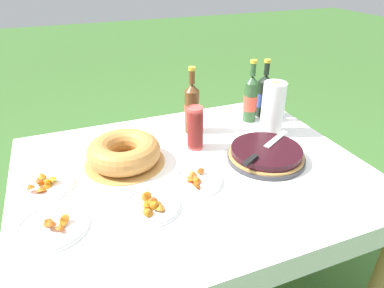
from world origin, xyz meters
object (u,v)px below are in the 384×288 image
Objects in this scene: cider_bottle_green at (251,98)px; snack_plate_far at (197,180)px; serving_knife at (264,150)px; snack_plate_right at (151,205)px; berry_tart at (266,154)px; cider_bottle_amber at (192,108)px; snack_plate_near at (53,226)px; paper_towel_roll at (273,109)px; snack_plate_left at (46,185)px; juice_bottle_red at (264,95)px; bundt_cake at (124,152)px; cup_stack at (195,128)px.

cider_bottle_green reaches higher than snack_plate_far.
snack_plate_right is (-0.53, -0.12, -0.05)m from serving_knife.
snack_plate_far is at bearing -171.46° from berry_tart.
cider_bottle_amber is 0.85m from snack_plate_near.
snack_plate_right is (0.33, -0.02, 0.00)m from snack_plate_near.
cider_bottle_green is 0.17m from paper_towel_roll.
snack_plate_near reaches higher than snack_plate_left.
cider_bottle_amber reaches higher than snack_plate_left.
serving_knife is at bearing -121.49° from juice_bottle_red.
juice_bottle_red reaches higher than snack_plate_near.
snack_plate_right is at bearing -166.29° from berry_tart.
bundt_cake is at bearing 133.15° from snack_plate_far.
cider_bottle_green is 1.05× the size of juice_bottle_red.
bundt_cake is 0.33m from snack_plate_left.
cider_bottle_green is at bearing 36.88° from snack_plate_right.
berry_tart is at bearing -119.82° from juice_bottle_red.
paper_towel_roll is at bearing -81.08° from cider_bottle_green.
snack_plate_near is at bearing -154.69° from juice_bottle_red.
juice_bottle_red reaches higher than serving_knife.
cider_bottle_amber is (-0.33, -0.01, 0.00)m from cider_bottle_green.
cider_bottle_amber is 0.44m from juice_bottle_red.
paper_towel_roll is at bearing 0.33° from cup_stack.
snack_plate_right is at bearing -158.31° from snack_plate_far.
cup_stack is at bearing 104.08° from serving_knife.
berry_tart is at bearing -40.70° from cup_stack.
berry_tart is at bearing 13.71° from snack_plate_right.
bundt_cake reaches higher than snack_plate_far.
serving_knife is 1.27× the size of paper_towel_roll.
bundt_cake is 1.67× the size of snack_plate_left.
cider_bottle_amber is (0.38, 0.18, 0.07)m from bundt_cake.
snack_plate_left is at bearing 140.31° from serving_knife.
juice_bottle_red is 1.24m from snack_plate_near.
snack_plate_near is 0.88× the size of paper_towel_roll.
serving_knife is at bearing -20.98° from bundt_cake.
snack_plate_near is at bearing -173.25° from snack_plate_far.
cup_stack is 0.61× the size of cider_bottle_green.
snack_plate_near is 0.33m from snack_plate_right.
cider_bottle_green is 1.14m from snack_plate_near.
cup_stack is 0.72m from snack_plate_near.
snack_plate_near is at bearing -85.73° from snack_plate_left.
juice_bottle_red reaches higher than cup_stack.
snack_plate_near is at bearing -153.91° from cider_bottle_green.
berry_tart is 1.00× the size of serving_knife.
snack_plate_left is at bearing -172.91° from cup_stack.
snack_plate_near is at bearing 156.48° from serving_knife.
paper_towel_roll is (0.36, -0.16, 0.00)m from cider_bottle_amber.
berry_tart is at bearing 0.00° from serving_knife.
juice_bottle_red reaches higher than berry_tart.
snack_plate_near is at bearing -144.32° from cider_bottle_amber.
snack_plate_left is at bearing -166.05° from juice_bottle_red.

